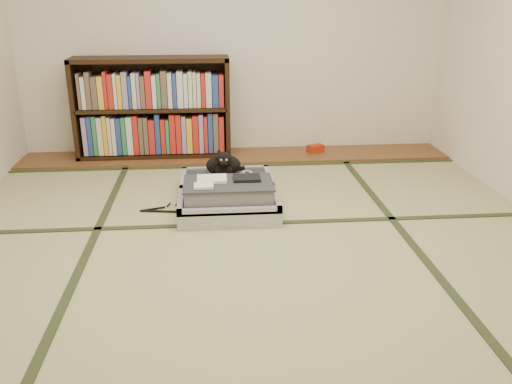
{
  "coord_description": "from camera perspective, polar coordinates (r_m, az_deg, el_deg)",
  "views": [
    {
      "loc": [
        -0.23,
        -2.96,
        1.48
      ],
      "look_at": [
        0.05,
        0.35,
        0.25
      ],
      "focal_mm": 38.0,
      "sensor_mm": 36.0,
      "label": 1
    }
  ],
  "objects": [
    {
      "name": "hanger",
      "position": [
        3.94,
        -9.27,
        -1.87
      ],
      "size": [
        0.38,
        0.2,
        0.01
      ],
      "color": "black",
      "rests_on": "floor"
    },
    {
      "name": "cable_coil",
      "position": [
        4.25,
        -0.99,
        2.02
      ],
      "size": [
        0.1,
        0.1,
        0.02
      ],
      "color": "white",
      "rests_on": "suitcase"
    },
    {
      "name": "wood_strip",
      "position": [
        5.18,
        -2.12,
        3.83
      ],
      "size": [
        4.0,
        0.5,
        0.02
      ],
      "primitive_type": "cube",
      "color": "brown",
      "rests_on": "ground"
    },
    {
      "name": "red_item",
      "position": [
        5.28,
        6.28,
        4.58
      ],
      "size": [
        0.17,
        0.14,
        0.07
      ],
      "primitive_type": "cube",
      "rotation": [
        0.0,
        0.0,
        0.41
      ],
      "color": "#A9270D",
      "rests_on": "wood_strip"
    },
    {
      "name": "suitcase",
      "position": [
        3.95,
        -3.0,
        -0.21
      ],
      "size": [
        0.7,
        0.93,
        0.27
      ],
      "color": "silver",
      "rests_on": "floor"
    },
    {
      "name": "tatami_borders",
      "position": [
        3.76,
        -0.95,
        -2.77
      ],
      "size": [
        4.0,
        4.5,
        0.01
      ],
      "color": "#2D381E",
      "rests_on": "ground"
    },
    {
      "name": "bookcase",
      "position": [
        5.16,
        -10.8,
        8.48
      ],
      "size": [
        1.42,
        0.32,
        0.92
      ],
      "color": "black",
      "rests_on": "wood_strip"
    },
    {
      "name": "cat",
      "position": [
        4.18,
        -3.42,
        2.87
      ],
      "size": [
        0.31,
        0.31,
        0.25
      ],
      "color": "black",
      "rests_on": "suitcase"
    },
    {
      "name": "floor",
      "position": [
        3.32,
        -0.35,
        -6.19
      ],
      "size": [
        4.5,
        4.5,
        0.0
      ],
      "primitive_type": "plane",
      "color": "tan",
      "rests_on": "ground"
    }
  ]
}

